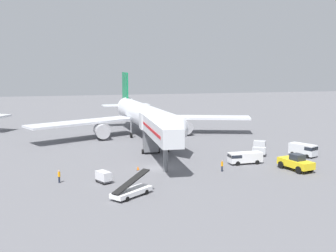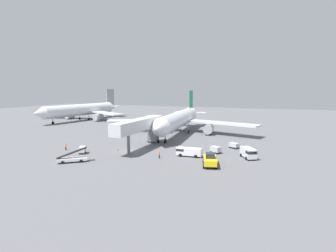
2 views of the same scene
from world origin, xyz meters
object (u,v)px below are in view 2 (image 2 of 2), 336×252
Objects in this scene: jet_bridge at (141,126)px; service_van_outer_left at (188,151)px; baggage_cart_far_center at (216,150)px; ground_crew_worker_midground at (66,146)px; airplane_at_gate at (179,119)px; belt_loader_truck at (72,158)px; service_van_mid_center at (248,153)px; pushback_tug at (210,160)px; ground_crew_worker_foreground at (159,154)px; safety_cone_alpha at (118,149)px; baggage_cart_near_center at (234,145)px; baggage_cart_outer_right at (82,150)px; airplane_background at (83,110)px.

jet_bridge is 3.80× the size of service_van_outer_left.
baggage_cart_far_center is 1.50× the size of ground_crew_worker_midground.
service_van_outer_left is at bearing -67.51° from airplane_at_gate.
belt_loader_truck reaches higher than service_van_mid_center.
service_van_outer_left is (13.15, -3.94, -4.34)m from jet_bridge.
airplane_at_gate reaches higher than service_van_mid_center.
service_van_mid_center is 41.10m from ground_crew_worker_midground.
pushback_tug reaches higher than ground_crew_worker_foreground.
service_van_outer_left is at bearing -166.97° from service_van_mid_center.
ground_crew_worker_midground is at bearing -158.85° from safety_cone_alpha.
baggage_cart_far_center is (-3.14, -6.59, 0.10)m from baggage_cart_near_center.
airplane_at_gate is 27.85m from baggage_cart_far_center.
safety_cone_alpha is at bearing -101.87° from airplane_at_gate.
pushback_tug is at bearing -96.94° from baggage_cart_near_center.
pushback_tug is at bearing -26.54° from jet_bridge.
airplane_at_gate is 19.48× the size of baggage_cart_outer_right.
ground_crew_worker_midground is (-33.21, -9.49, 0.09)m from baggage_cart_far_center.
service_van_outer_left is 3.22× the size of ground_crew_worker_foreground.
baggage_cart_outer_right is (-22.63, -5.98, -0.20)m from service_van_outer_left.
baggage_cart_near_center is 0.05× the size of airplane_background.
service_van_outer_left is 2.06× the size of baggage_cart_far_center.
baggage_cart_far_center is at bearing 41.10° from ground_crew_worker_foreground.
service_van_mid_center is 7.52m from baggage_cart_far_center.
airplane_background is (-46.68, 47.24, 4.32)m from safety_cone_alpha.
jet_bridge reaches higher than baggage_cart_near_center.
airplane_at_gate reaches higher than safety_cone_alpha.
airplane_background is at bearing 139.60° from jet_bridge.
jet_bridge is 18.56m from baggage_cart_far_center.
ground_crew_worker_foreground is 77.67m from airplane_background.
belt_loader_truck is (-6.68, -16.62, -4.65)m from jet_bridge.
pushback_tug is 34.29m from ground_crew_worker_midground.
jet_bridge is 66.44m from airplane_background.
baggage_cart_far_center is 3.92× the size of safety_cone_alpha.
airplane_at_gate is 28.22× the size of ground_crew_worker_midground.
ground_crew_worker_foreground is at bearing -16.49° from safety_cone_alpha.
jet_bridge reaches higher than service_van_mid_center.
service_van_outer_left is at bearing 32.60° from belt_loader_truck.
airplane_at_gate is 2.40× the size of jet_bridge.
service_van_outer_left is at bearing 36.58° from ground_crew_worker_foreground.
jet_bridge reaches higher than baggage_cart_far_center.
safety_cone_alpha is (-29.10, -3.03, -0.89)m from service_van_mid_center.
airplane_at_gate is 8.22× the size of pushback_tug.
belt_loader_truck is at bearing -53.65° from airplane_background.
jet_bridge reaches higher than ground_crew_worker_foreground.
airplane_at_gate is 28.44m from safety_cone_alpha.
belt_loader_truck is at bearing -102.52° from safety_cone_alpha.
airplane_background reaches higher than pushback_tug.
baggage_cart_far_center is at bearing -54.30° from airplane_at_gate.
pushback_tug is 1.08× the size of belt_loader_truck.
pushback_tug reaches higher than safety_cone_alpha.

